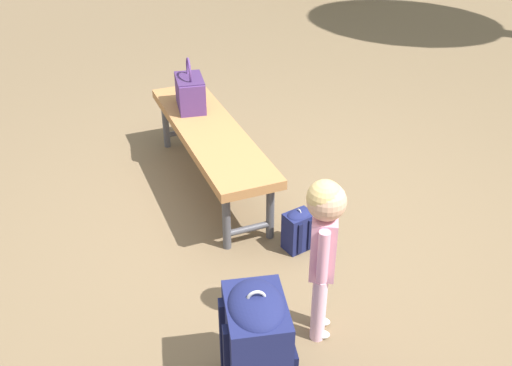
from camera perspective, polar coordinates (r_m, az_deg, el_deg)
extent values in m
plane|color=brown|center=(3.61, 1.18, -5.60)|extent=(40.00, 40.00, 0.00)
cube|color=#9E6B3D|center=(3.93, -4.51, 4.92)|extent=(1.62, 0.51, 0.06)
cylinder|color=#47474C|center=(3.52, 1.40, -2.72)|extent=(0.05, 0.05, 0.39)
cylinder|color=#47474C|center=(3.44, -2.90, -3.71)|extent=(0.05, 0.05, 0.39)
cylinder|color=#47474C|center=(4.67, -5.47, 6.33)|extent=(0.05, 0.05, 0.39)
cylinder|color=#47474C|center=(4.61, -8.81, 5.72)|extent=(0.05, 0.05, 0.39)
cylinder|color=#47474C|center=(3.53, -0.71, -4.48)|extent=(0.06, 0.28, 0.04)
cylinder|color=#47474C|center=(4.68, -7.05, 4.98)|extent=(0.06, 0.28, 0.04)
cube|color=#4C2D66|center=(4.19, -6.44, 8.70)|extent=(0.35, 0.25, 0.22)
cube|color=#39224C|center=(4.15, -6.53, 10.03)|extent=(0.32, 0.25, 0.02)
torus|color=#4C2D66|center=(4.13, -6.58, 10.74)|extent=(0.19, 0.06, 0.20)
cylinder|color=#E5B2C6|center=(2.96, 6.19, -10.98)|extent=(0.07, 0.07, 0.37)
cylinder|color=#E5B2C6|center=(2.90, 6.14, -12.16)|extent=(0.07, 0.07, 0.37)
ellipsoid|color=white|center=(3.08, 6.39, -13.29)|extent=(0.09, 0.10, 0.04)
ellipsoid|color=white|center=(3.01, 6.35, -14.47)|extent=(0.09, 0.10, 0.04)
cube|color=pink|center=(2.70, 6.58, -6.20)|extent=(0.18, 0.17, 0.32)
cylinder|color=pink|center=(2.77, 6.64, -4.76)|extent=(0.05, 0.05, 0.27)
cylinder|color=pink|center=(2.62, 6.56, -7.16)|extent=(0.05, 0.05, 0.27)
sphere|color=tan|center=(2.56, 6.92, -1.79)|extent=(0.18, 0.18, 0.18)
sphere|color=tan|center=(2.55, 6.74, -1.45)|extent=(0.16, 0.16, 0.16)
cube|color=#191E4C|center=(2.62, 0.03, -15.81)|extent=(0.40, 0.34, 0.51)
ellipsoid|color=#191E4C|center=(2.45, 0.03, -11.99)|extent=(0.38, 0.32, 0.11)
cube|color=black|center=(2.70, 3.17, -16.51)|extent=(0.24, 0.10, 0.23)
cube|color=black|center=(2.66, -3.29, -14.92)|extent=(0.06, 0.04, 0.43)
cube|color=black|center=(2.56, -2.88, -17.43)|extent=(0.06, 0.04, 0.43)
torus|color=#B2B2B7|center=(2.42, 0.03, -11.21)|extent=(0.04, 0.08, 0.08)
cube|color=#191E4C|center=(3.48, 4.14, -4.71)|extent=(0.14, 0.18, 0.24)
ellipsoid|color=#191E4C|center=(3.42, 4.22, -3.15)|extent=(0.13, 0.17, 0.06)
cube|color=black|center=(3.55, 3.45, -4.64)|extent=(0.03, 0.12, 0.11)
cube|color=black|center=(3.42, 4.32, -5.46)|extent=(0.01, 0.03, 0.21)
cube|color=black|center=(3.46, 5.30, -5.04)|extent=(0.01, 0.03, 0.21)
torus|color=#B2B2B7|center=(3.40, 4.23, -2.84)|extent=(0.04, 0.01, 0.04)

